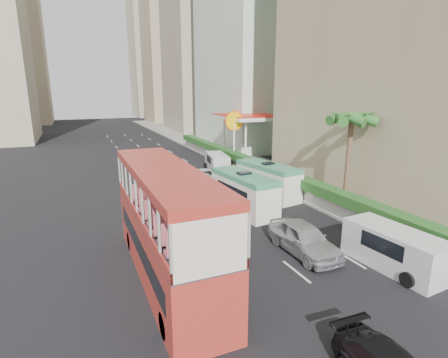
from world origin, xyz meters
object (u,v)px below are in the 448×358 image
shell_station (249,138)px  panel_van_far (217,162)px  minibus_far (268,180)px  palm_tree (348,163)px  panel_van_near (394,249)px  double_decker_bus (166,224)px  car_silver_lane_a (198,215)px  minibus_near (244,193)px  van_asset (205,183)px  car_silver_lane_b (303,253)px

shell_station → panel_van_far: bearing=-146.9°
minibus_far → palm_tree: palm_tree is taller
palm_tree → panel_van_near: bearing=-116.6°
double_decker_bus → car_silver_lane_a: 8.52m
minibus_near → shell_station: (8.82, 16.29, 1.43)m
panel_van_near → palm_tree: 8.69m
double_decker_bus → van_asset: (7.32, 14.95, -2.53)m
minibus_near → panel_van_near: 10.58m
van_asset → minibus_near: size_ratio=0.74×
double_decker_bus → car_silver_lane_b: (7.06, -0.48, -2.53)m
double_decker_bus → palm_tree: (13.80, 4.00, 0.85)m
panel_van_near → panel_van_far: 22.75m
minibus_near → panel_van_near: (2.89, -10.17, -0.37)m
panel_van_far → palm_tree: size_ratio=0.69×
minibus_far → car_silver_lane_a: bearing=-173.1°
double_decker_bus → shell_station: shell_station is taller
panel_van_near → car_silver_lane_a: bearing=116.0°
car_silver_lane_a → shell_station: size_ratio=0.50×
double_decker_bus → van_asset: double_decker_bus is taller
van_asset → shell_station: shell_station is taller
panel_van_far → shell_station: (5.69, 3.72, 1.87)m
panel_van_near → palm_tree: bearing=59.3°
car_silver_lane_b → panel_van_far: bearing=80.8°
minibus_near → palm_tree: palm_tree is taller
van_asset → panel_van_near: bearing=-75.6°
double_decker_bus → palm_tree: palm_tree is taller
minibus_far → panel_van_far: 10.19m
double_decker_bus → palm_tree: bearing=16.2°
minibus_near → car_silver_lane_b: bearing=-96.6°
minibus_near → double_decker_bus: bearing=-142.6°
van_asset → panel_van_far: bearing=61.2°
van_asset → shell_station: 12.15m
double_decker_bus → panel_van_far: double_decker_bus is taller
car_silver_lane_a → minibus_near: (3.26, -0.42, 1.32)m
panel_van_far → panel_van_near: bearing=-81.0°
panel_van_far → shell_station: 7.05m
car_silver_lane_a → panel_van_far: 13.76m
van_asset → double_decker_bus: bearing=-110.2°
minibus_far → shell_station: size_ratio=0.74×
panel_van_near → minibus_near: bearing=101.7°
double_decker_bus → shell_station: (16.00, 23.00, 0.22)m
van_asset → panel_van_near: size_ratio=0.92×
panel_van_far → van_asset: bearing=-115.1°
panel_van_far → shell_station: size_ratio=0.55×
panel_van_near → panel_van_far: (0.24, 22.74, -0.07)m
car_silver_lane_b → minibus_far: size_ratio=0.81×
minibus_far → panel_van_near: 12.58m
panel_van_far → palm_tree: (3.49, -15.28, 2.50)m
minibus_far → shell_station: shell_station is taller
minibus_far → panel_van_far: size_ratio=1.33×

